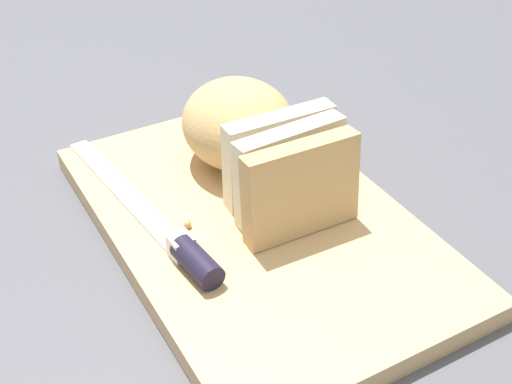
# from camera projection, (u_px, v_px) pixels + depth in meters

# --- Properties ---
(ground_plane) EXTENTS (3.00, 3.00, 0.00)m
(ground_plane) POSITION_uv_depth(u_px,v_px,m) (256.00, 234.00, 0.71)
(ground_plane) COLOR #4C4C51
(cutting_board) EXTENTS (0.44, 0.29, 0.02)m
(cutting_board) POSITION_uv_depth(u_px,v_px,m) (256.00, 225.00, 0.70)
(cutting_board) COLOR tan
(cutting_board) RESTS_ON ground_plane
(bread_loaf) EXTENTS (0.22, 0.13, 0.09)m
(bread_loaf) POSITION_uv_depth(u_px,v_px,m) (254.00, 138.00, 0.73)
(bread_loaf) COLOR tan
(bread_loaf) RESTS_ON cutting_board
(bread_knife) EXTENTS (0.29, 0.06, 0.02)m
(bread_knife) POSITION_uv_depth(u_px,v_px,m) (175.00, 241.00, 0.65)
(bread_knife) COLOR silver
(bread_knife) RESTS_ON cutting_board
(crumb_near_knife) EXTENTS (0.01, 0.01, 0.01)m
(crumb_near_knife) POSITION_uv_depth(u_px,v_px,m) (188.00, 224.00, 0.68)
(crumb_near_knife) COLOR tan
(crumb_near_knife) RESTS_ON cutting_board
(crumb_near_loaf) EXTENTS (0.00, 0.00, 0.00)m
(crumb_near_loaf) POSITION_uv_depth(u_px,v_px,m) (266.00, 184.00, 0.74)
(crumb_near_loaf) COLOR tan
(crumb_near_loaf) RESTS_ON cutting_board
(crumb_stray_left) EXTENTS (0.00, 0.00, 0.00)m
(crumb_stray_left) POSITION_uv_depth(u_px,v_px,m) (265.00, 185.00, 0.74)
(crumb_stray_left) COLOR tan
(crumb_stray_left) RESTS_ON cutting_board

